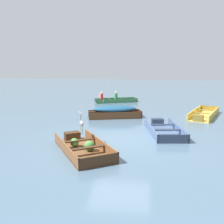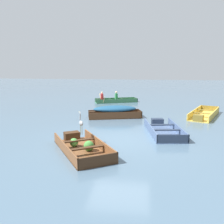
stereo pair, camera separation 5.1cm
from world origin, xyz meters
name	(u,v)px [view 2 (the right image)]	position (x,y,z in m)	size (l,w,h in m)	color
ground_plane	(120,139)	(0.00, 0.00, 0.00)	(80.00, 80.00, 0.00)	slate
dinghy_wooden_brown_foreground	(81,146)	(-1.20, -1.51, 0.13)	(2.72, 3.22, 0.40)	brown
skiff_yellow_near_moored	(204,115)	(4.28, 5.00, 0.12)	(2.40, 3.71, 0.36)	#E5BC47
skiff_slate_blue_mid_moored	(163,130)	(1.77, 1.29, 0.12)	(1.74, 3.22, 0.35)	#475B7F
skiff_dark_varnish_far_moored	(114,111)	(-0.78, 4.03, 0.40)	(3.09, 1.70, 0.69)	#4C2D19
rowboat_green_with_crew	(114,100)	(-1.60, 9.81, 0.17)	(3.42, 2.51, 0.88)	#387047
heron_on_dinghy	(81,122)	(-1.35, -0.95, 0.86)	(0.29, 0.43, 0.84)	olive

